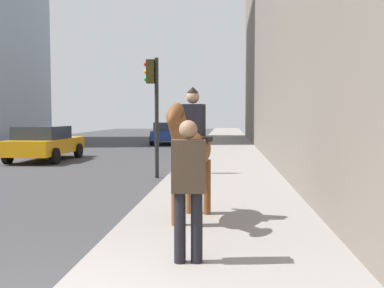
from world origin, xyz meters
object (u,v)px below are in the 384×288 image
at_px(mounted_horse_near, 191,148).
at_px(traffic_light_near_curb, 154,98).
at_px(car_mid_lane, 45,143).
at_px(car_near_lane, 167,133).
at_px(pedestrian_greeting, 188,181).

xyz_separation_m(mounted_horse_near, traffic_light_near_curb, (5.79, 1.59, 1.07)).
bearing_deg(car_mid_lane, car_near_lane, -17.99).
bearing_deg(traffic_light_near_curb, car_near_lane, 6.40).
height_order(pedestrian_greeting, car_near_lane, pedestrian_greeting).
relative_size(mounted_horse_near, pedestrian_greeting, 1.31).
height_order(car_mid_lane, traffic_light_near_curb, traffic_light_near_curb).
bearing_deg(traffic_light_near_curb, mounted_horse_near, -164.59).
bearing_deg(car_near_lane, car_mid_lane, 159.36).
bearing_deg(mounted_horse_near, pedestrian_greeting, 13.68).
height_order(mounted_horse_near, car_near_lane, mounted_horse_near).
bearing_deg(car_mid_lane, mounted_horse_near, -146.41).
distance_m(car_near_lane, car_mid_lane, 11.71).
relative_size(mounted_horse_near, car_near_lane, 0.52).
distance_m(pedestrian_greeting, traffic_light_near_curb, 8.20).
bearing_deg(car_mid_lane, traffic_light_near_curb, -131.15).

